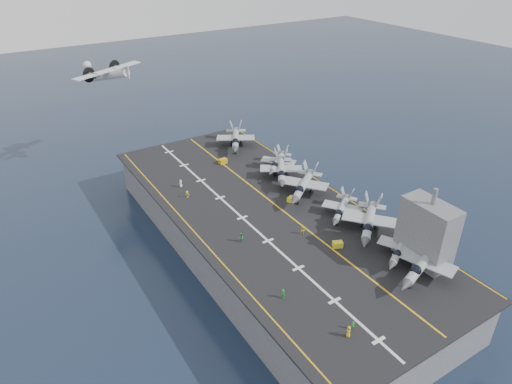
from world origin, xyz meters
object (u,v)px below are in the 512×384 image
fighter_jet_0 (423,262)px  tow_cart_a (338,244)px  island_superstructure (428,225)px  transport_plane (109,75)px

fighter_jet_0 → tow_cart_a: fighter_jet_0 is taller
island_superstructure → tow_cart_a: (-10.65, 11.20, -6.93)m
island_superstructure → tow_cart_a: bearing=133.6°
island_superstructure → fighter_jet_0: (-3.59, -3.02, -4.70)m
island_superstructure → transport_plane: size_ratio=0.53×
tow_cart_a → transport_plane: 83.09m
island_superstructure → fighter_jet_0: size_ratio=0.80×
fighter_jet_0 → transport_plane: bearing=105.2°
island_superstructure → fighter_jet_0: island_superstructure is taller
fighter_jet_0 → transport_plane: transport_plane is taller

